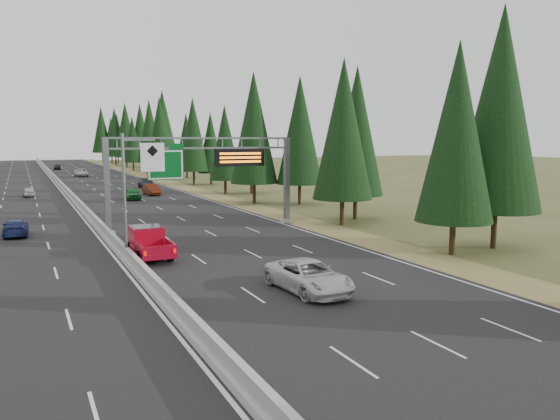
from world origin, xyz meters
The scene contains 15 objects.
road centered at (0.00, 80.00, 0.04)m, with size 32.00×260.00×0.08m, color black.
shoulder_right centered at (17.80, 80.00, 0.03)m, with size 3.60×260.00×0.06m, color olive.
median_barrier centered at (0.00, 80.00, 0.41)m, with size 0.70×260.00×0.85m.
sign_gantry centered at (8.92, 34.88, 5.27)m, with size 16.75×0.98×7.80m.
hov_sign_pole centered at (0.58, 24.97, 4.72)m, with size 2.80×0.50×8.00m.
tree_row_right centered at (21.98, 86.35, 9.13)m, with size 11.59×242.59×18.92m.
silver_minivan centered at (7.06, 13.90, 0.86)m, with size 2.58×5.60×1.56m, color silver.
red_pickup centered at (1.54, 25.82, 1.14)m, with size 2.10×5.88×1.91m.
car_ahead_green centered at (6.90, 60.86, 0.84)m, with size 1.79×4.44×1.51m, color #166226.
car_ahead_dkred centered at (10.35, 65.33, 0.82)m, with size 1.57×4.49×1.48m, color #4E1A0B.
car_ahead_dkgrey centered at (12.03, 76.55, 0.81)m, with size 2.05×5.03×1.46m, color black.
car_ahead_white centered at (5.48, 109.14, 0.88)m, with size 2.65×5.74×1.60m, color silver.
car_ahead_far centered at (2.67, 138.71, 0.78)m, with size 1.64×4.08×1.39m, color black.
car_onc_blue centered at (-6.38, 37.93, 0.74)m, with size 1.84×4.53×1.31m, color navy.
car_onc_white centered at (-4.93, 70.21, 0.73)m, with size 1.53×3.80×1.29m, color #B3B3B3.
Camera 1 is at (-5.76, -9.69, 7.72)m, focal length 35.00 mm.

